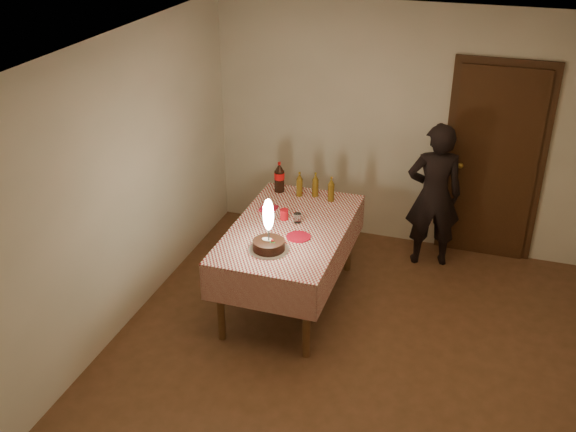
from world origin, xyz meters
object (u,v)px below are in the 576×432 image
object	(u,v)px
birthday_cake	(269,238)
amber_bottle_left	(299,185)
amber_bottle_mid	(315,185)
photographer	(434,195)
dining_table	(290,237)
clear_cup	(297,218)
red_cup	(284,214)
cola_bottle	(279,177)
red_plate	(298,237)
amber_bottle_right	(331,190)

from	to	relation	value
birthday_cake	amber_bottle_left	xyz separation A→B (m)	(-0.07, 1.11, -0.00)
amber_bottle_mid	photographer	size ratio (longest dim) A/B	0.16
dining_table	photographer	world-z (taller)	photographer
amber_bottle_mid	clear_cup	bearing A→B (deg)	-90.02
birthday_cake	amber_bottle_mid	size ratio (longest dim) A/B	1.90
red_cup	cola_bottle	world-z (taller)	cola_bottle
birthday_cake	red_cup	size ratio (longest dim) A/B	4.84
clear_cup	photographer	size ratio (longest dim) A/B	0.06
birthday_cake	dining_table	bearing A→B (deg)	84.84
red_plate	amber_bottle_left	xyz separation A→B (m)	(-0.25, 0.82, 0.11)
dining_table	amber_bottle_mid	size ratio (longest dim) A/B	6.75
birthday_cake	photographer	xyz separation A→B (m)	(1.20, 1.62, -0.16)
red_plate	amber_bottle_left	world-z (taller)	amber_bottle_left
red_cup	clear_cup	size ratio (longest dim) A/B	1.11
amber_bottle_right	photographer	bearing A→B (deg)	29.35
red_cup	amber_bottle_right	distance (m)	0.61
clear_cup	photographer	xyz separation A→B (m)	(1.12, 1.07, -0.08)
cola_bottle	photographer	world-z (taller)	photographer
amber_bottle_left	amber_bottle_mid	distance (m)	0.16
red_cup	amber_bottle_right	bearing A→B (deg)	58.68
red_plate	cola_bottle	size ratio (longest dim) A/B	0.69
cola_bottle	amber_bottle_left	bearing A→B (deg)	-9.65
dining_table	amber_bottle_left	size ratio (longest dim) A/B	6.75
red_plate	amber_bottle_mid	world-z (taller)	amber_bottle_mid
amber_bottle_right	amber_bottle_mid	world-z (taller)	same
red_cup	dining_table	bearing A→B (deg)	-52.60
photographer	red_plate	bearing A→B (deg)	-127.51
clear_cup	amber_bottle_mid	bearing A→B (deg)	89.98
red_cup	photographer	xyz separation A→B (m)	(1.26, 1.05, -0.09)
birthday_cake	clear_cup	distance (m)	0.57
red_cup	amber_bottle_left	world-z (taller)	amber_bottle_left
red_cup	cola_bottle	size ratio (longest dim) A/B	0.31
red_cup	birthday_cake	bearing A→B (deg)	-84.38
red_plate	red_cup	size ratio (longest dim) A/B	2.20
red_plate	dining_table	bearing A→B (deg)	129.64
red_plate	amber_bottle_right	bearing A→B (deg)	84.19
dining_table	cola_bottle	world-z (taller)	cola_bottle
amber_bottle_left	red_cup	bearing A→B (deg)	-88.33
clear_cup	amber_bottle_mid	size ratio (longest dim) A/B	0.35
red_plate	amber_bottle_right	distance (m)	0.82
red_cup	amber_bottle_mid	xyz separation A→B (m)	(0.14, 0.57, 0.07)
dining_table	red_cup	distance (m)	0.23
cola_bottle	amber_bottle_left	xyz separation A→B (m)	(0.22, -0.04, -0.03)
red_cup	cola_bottle	bearing A→B (deg)	112.89
red_plate	amber_bottle_right	xyz separation A→B (m)	(0.08, 0.80, 0.11)
photographer	dining_table	bearing A→B (deg)	-134.65
dining_table	amber_bottle_left	xyz separation A→B (m)	(-0.11, 0.66, 0.23)
dining_table	amber_bottle_mid	distance (m)	0.73
amber_bottle_right	red_plate	bearing A→B (deg)	-95.81
amber_bottle_left	photographer	xyz separation A→B (m)	(1.27, 0.52, -0.16)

